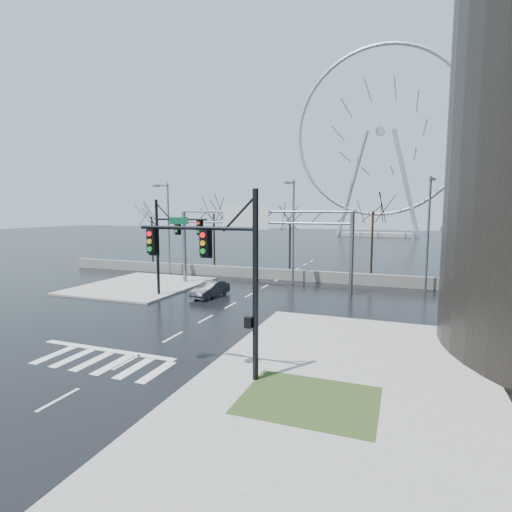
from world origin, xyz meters
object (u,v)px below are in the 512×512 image
at_px(ferris_wheel, 380,138).
at_px(car, 210,289).
at_px(signal_mast_near, 224,266).
at_px(sign_gantry, 258,232).
at_px(signal_mast_far, 169,239).

height_order(ferris_wheel, car, ferris_wheel).
relative_size(signal_mast_near, car, 2.03).
distance_m(sign_gantry, car, 7.05).
height_order(signal_mast_far, car, signal_mast_far).
relative_size(signal_mast_far, sign_gantry, 0.49).
relative_size(ferris_wheel, car, 12.94).
relative_size(signal_mast_near, ferris_wheel, 0.16).
distance_m(signal_mast_far, sign_gantry, 8.14).
xyz_separation_m(signal_mast_near, car, (-7.90, 14.16, -4.22)).
distance_m(ferris_wheel, car, 88.96).
xyz_separation_m(signal_mast_near, signal_mast_far, (-11.01, 13.00, -0.04)).
distance_m(signal_mast_near, signal_mast_far, 17.03).
xyz_separation_m(signal_mast_far, sign_gantry, (5.49, 6.00, 0.35)).
bearing_deg(car, signal_mast_far, -150.91).
height_order(sign_gantry, ferris_wheel, ferris_wheel).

